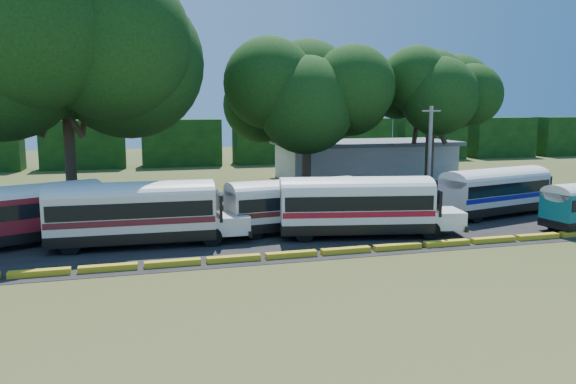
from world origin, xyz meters
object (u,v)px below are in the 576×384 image
object	(u,v)px
bus_white_red	(359,203)
tree_west	(63,42)
bus_red	(28,210)
bus_cream_west	(137,210)

from	to	relation	value
bus_white_red	tree_west	size ratio (longest dim) A/B	0.63
bus_red	tree_west	world-z (taller)	tree_west
bus_cream_west	tree_west	distance (m)	16.38
bus_red	bus_cream_west	xyz separation A→B (m)	(5.87, -1.98, 0.09)
bus_white_red	tree_west	distance (m)	23.98
bus_cream_west	tree_west	world-z (taller)	tree_west
bus_cream_west	bus_white_red	bearing A→B (deg)	-3.65
bus_red	bus_white_red	distance (m)	18.87
bus_white_red	bus_red	bearing A→B (deg)	-178.89
bus_red	tree_west	xyz separation A→B (m)	(1.38, 10.06, 10.25)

